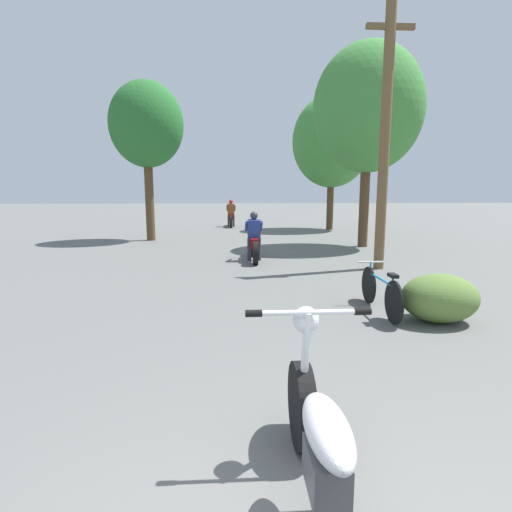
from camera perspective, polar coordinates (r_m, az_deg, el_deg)
name	(u,v)px	position (r m, az deg, el deg)	size (l,w,h in m)	color
utility_pole	(385,136)	(10.09, 17.94, 16.00)	(1.10, 0.24, 6.07)	brown
roadside_tree_right_near	(368,109)	(14.17, 15.73, 19.58)	(3.56, 3.20, 6.55)	#513A23
roadside_tree_right_far	(332,142)	(19.94, 10.79, 15.74)	(3.74, 3.36, 6.33)	#513A23
roadside_tree_left	(146,126)	(15.88, -15.39, 17.53)	(2.70, 2.43, 5.83)	#513A23
roadside_bush	(440,298)	(6.34, 24.75, -5.47)	(1.10, 0.88, 0.70)	#5B7A38
motorcycle_foreground	(324,456)	(2.49, 9.75, -26.31)	(0.84, 2.16, 1.10)	black
motorcycle_rider_lead	(254,242)	(10.82, -0.28, 2.03)	(0.50, 1.97, 1.32)	black
motorcycle_rider_far	(231,217)	(21.14, -3.58, 5.64)	(0.50, 2.02, 1.41)	black
bicycle_parked	(380,291)	(6.48, 17.36, -4.82)	(0.44, 1.68, 0.73)	black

